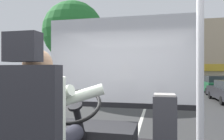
% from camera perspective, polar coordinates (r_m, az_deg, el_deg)
% --- Properties ---
extents(ground, '(18.00, 44.00, 0.06)m').
position_cam_1_polar(ground, '(10.67, 9.35, -9.84)').
color(ground, '#343434').
extents(bus_driver, '(0.79, 0.64, 0.77)m').
position_cam_1_polar(bus_driver, '(1.59, -18.65, -12.60)').
color(bus_driver, '#282833').
rests_on(bus_driver, driver_seat).
extents(steering_console, '(1.10, 1.04, 0.88)m').
position_cam_1_polar(steering_console, '(2.69, -5.86, -18.57)').
color(steering_console, black).
rests_on(steering_console, bus_floor).
extents(handrail_pole, '(0.04, 0.04, 2.15)m').
position_cam_1_polar(handrail_pole, '(1.36, 23.12, -0.27)').
color(handrail_pole, '#B7B7BC').
rests_on(handrail_pole, bus_floor).
extents(fare_box, '(0.25, 0.23, 0.82)m').
position_cam_1_polar(fare_box, '(2.41, 14.28, -16.19)').
color(fare_box, '#333338').
rests_on(fare_box, bus_floor).
extents(windshield_panel, '(2.50, 0.08, 1.48)m').
position_cam_1_polar(windshield_panel, '(3.37, 2.55, -0.60)').
color(windshield_panel, silver).
extents(street_tree, '(3.60, 3.60, 5.89)m').
position_cam_1_polar(street_tree, '(12.77, -10.59, 10.29)').
color(street_tree, '#4C3828').
rests_on(street_tree, ground).
extents(shop_building, '(10.31, 4.96, 6.21)m').
position_cam_1_polar(shop_building, '(22.08, 26.29, 3.40)').
color(shop_building, tan).
rests_on(shop_building, ground).
extents(parked_car_green, '(1.96, 4.07, 1.37)m').
position_cam_1_polar(parked_car_green, '(17.79, 26.72, -3.52)').
color(parked_car_green, '#195633').
rests_on(parked_car_green, ground).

